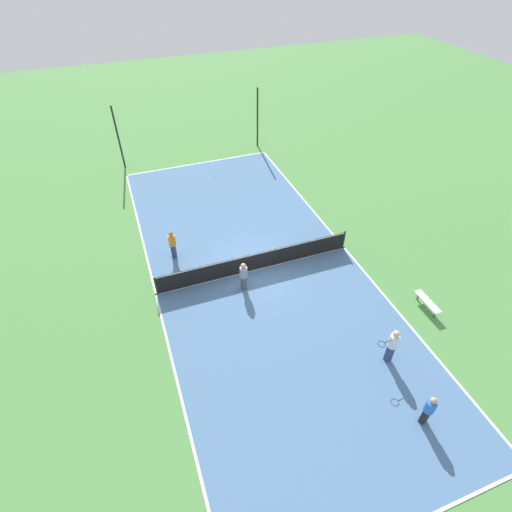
{
  "coord_description": "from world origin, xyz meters",
  "views": [
    {
      "loc": [
        -5.04,
        -13.68,
        13.47
      ],
      "look_at": [
        0.0,
        0.0,
        0.9
      ],
      "focal_mm": 28.0,
      "sensor_mm": 36.0,
      "label": 1
    }
  ],
  "objects": [
    {
      "name": "ground_plane",
      "position": [
        0.0,
        0.0,
        0.0
      ],
      "size": [
        80.0,
        80.0,
        0.0
      ],
      "primitive_type": "plane",
      "color": "#518E47"
    },
    {
      "name": "player_center_orange",
      "position": [
        -3.6,
        2.34,
        0.94
      ],
      "size": [
        0.47,
        0.47,
        1.62
      ],
      "rotation": [
        0.0,
        0.0,
        1.18
      ],
      "color": "navy",
      "rests_on": "court_surface"
    },
    {
      "name": "player_near_blue",
      "position": [
        2.75,
        -9.33,
        0.85
      ],
      "size": [
        0.45,
        0.45,
        1.48
      ],
      "rotation": [
        0.0,
        0.0,
        0.29
      ],
      "color": "black",
      "rests_on": "court_surface"
    },
    {
      "name": "fence_post_back_right",
      "position": [
        4.93,
        13.06,
        2.15
      ],
      "size": [
        0.12,
        0.12,
        4.3
      ],
      "color": "black",
      "rests_on": "ground_plane"
    },
    {
      "name": "bench",
      "position": [
        6.26,
        -5.01,
        0.39
      ],
      "size": [
        0.36,
        1.46,
        0.45
      ],
      "rotation": [
        0.0,
        0.0,
        1.57
      ],
      "color": "silver",
      "rests_on": "ground_plane"
    },
    {
      "name": "court_surface",
      "position": [
        0.0,
        0.0,
        0.01
      ],
      "size": [
        10.04,
        23.7,
        0.02
      ],
      "color": "#4C729E",
      "rests_on": "ground_plane"
    },
    {
      "name": "player_near_white",
      "position": [
        3.05,
        -6.75,
        1.03
      ],
      "size": [
        0.95,
        0.4,
        1.74
      ],
      "rotation": [
        0.0,
        0.0,
        3.22
      ],
      "color": "navy",
      "rests_on": "court_surface"
    },
    {
      "name": "fence_post_back_left",
      "position": [
        -4.93,
        13.06,
        2.15
      ],
      "size": [
        0.12,
        0.12,
        4.3
      ],
      "color": "black",
      "rests_on": "ground_plane"
    },
    {
      "name": "tennis_net",
      "position": [
        0.0,
        0.0,
        0.57
      ],
      "size": [
        9.84,
        0.1,
        1.08
      ],
      "color": "black",
      "rests_on": "court_surface"
    },
    {
      "name": "player_baseline_gray",
      "position": [
        -0.99,
        -1.03,
        0.89
      ],
      "size": [
        0.39,
        0.39,
        1.54
      ],
      "rotation": [
        0.0,
        0.0,
        4.81
      ],
      "color": "#4C4C51",
      "rests_on": "court_surface"
    },
    {
      "name": "tennis_ball_far_baseline",
      "position": [
        0.49,
        9.48,
        0.06
      ],
      "size": [
        0.07,
        0.07,
        0.07
      ],
      "primitive_type": "sphere",
      "color": "#CCE033",
      "rests_on": "court_surface"
    },
    {
      "name": "tennis_ball_near_net",
      "position": [
        1.35,
        1.17,
        0.06
      ],
      "size": [
        0.07,
        0.07,
        0.07
      ],
      "primitive_type": "sphere",
      "color": "#CCE033",
      "rests_on": "court_surface"
    }
  ]
}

